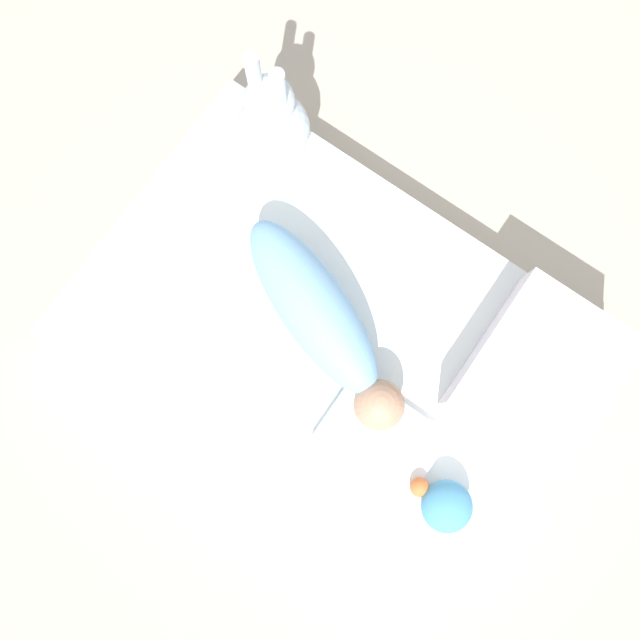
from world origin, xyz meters
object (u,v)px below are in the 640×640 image
at_px(pillow, 540,374).
at_px(turtle_plush, 445,505).
at_px(swaddled_baby, 320,317).
at_px(bunny_plush, 272,122).

xyz_separation_m(pillow, turtle_plush, (0.02, 0.36, -0.01)).
bearing_deg(turtle_plush, pillow, -92.78).
height_order(swaddled_baby, bunny_plush, bunny_plush).
relative_size(pillow, bunny_plush, 1.05).
xyz_separation_m(swaddled_baby, bunny_plush, (0.35, -0.30, 0.04)).
bearing_deg(turtle_plush, bunny_plush, -31.02).
relative_size(swaddled_baby, pillow, 1.51).
bearing_deg(bunny_plush, turtle_plush, 148.98).
bearing_deg(pillow, swaddled_baby, 20.69).
distance_m(swaddled_baby, turtle_plush, 0.49).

